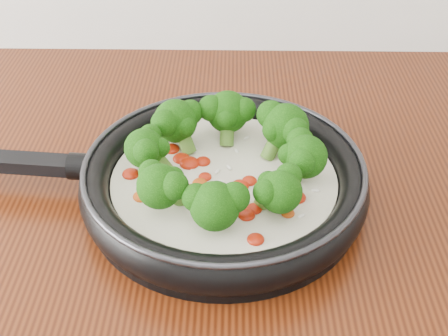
{
  "coord_description": "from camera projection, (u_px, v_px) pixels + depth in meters",
  "views": [
    {
      "loc": [
        -0.03,
        0.5,
        1.37
      ],
      "look_at": [
        -0.04,
        1.06,
        0.95
      ],
      "focal_mm": 46.44,
      "sensor_mm": 36.0,
      "label": 1
    }
  ],
  "objects": [
    {
      "name": "skillet",
      "position": [
        222.0,
        176.0,
        0.71
      ],
      "size": [
        0.56,
        0.38,
        0.1
      ],
      "color": "black",
      "rests_on": "counter"
    }
  ]
}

